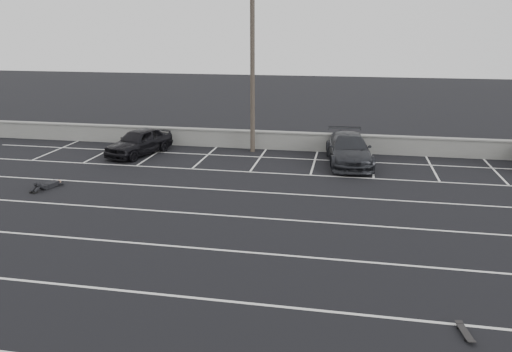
% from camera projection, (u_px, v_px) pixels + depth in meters
% --- Properties ---
extents(ground, '(120.00, 120.00, 0.00)m').
position_uv_depth(ground, '(255.00, 253.00, 15.87)').
color(ground, black).
rests_on(ground, ground).
extents(seawall, '(50.00, 0.45, 1.06)m').
position_uv_depth(seawall, '(301.00, 141.00, 28.88)').
color(seawall, gray).
rests_on(seawall, ground).
extents(stall_lines, '(36.00, 20.05, 0.01)m').
position_uv_depth(stall_lines, '(274.00, 206.00, 20.03)').
color(stall_lines, silver).
rests_on(stall_lines, ground).
extents(car_left, '(2.99, 4.66, 1.48)m').
position_uv_depth(car_left, '(139.00, 142.00, 27.87)').
color(car_left, black).
rests_on(car_left, ground).
extents(car_right, '(2.78, 5.50, 1.53)m').
position_uv_depth(car_right, '(349.00, 149.00, 26.01)').
color(car_right, '#222327').
rests_on(car_right, ground).
extents(utility_pole, '(1.30, 0.26, 9.72)m').
position_uv_depth(utility_pole, '(252.00, 64.00, 27.35)').
color(utility_pole, '#4C4238').
rests_on(utility_pole, ground).
extents(person, '(1.84, 2.50, 0.42)m').
position_uv_depth(person, '(51.00, 182.00, 22.36)').
color(person, black).
rests_on(person, ground).
extents(skateboard, '(0.30, 0.74, 0.09)m').
position_uv_depth(skateboard, '(465.00, 332.00, 11.64)').
color(skateboard, black).
rests_on(skateboard, ground).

